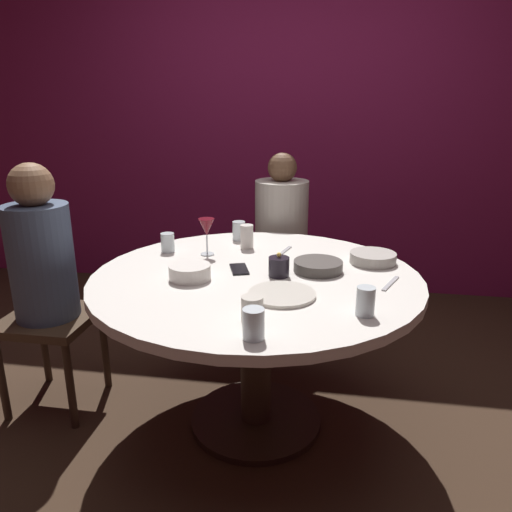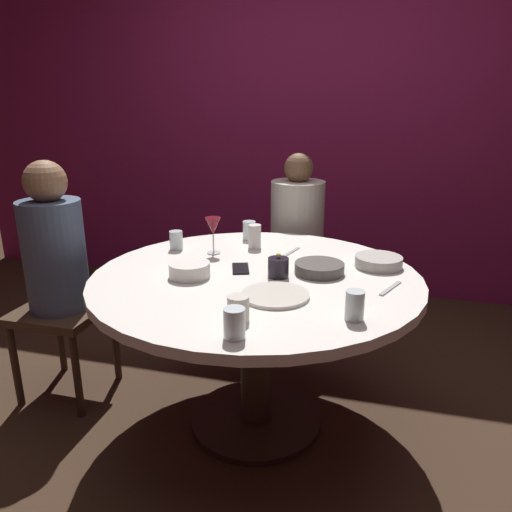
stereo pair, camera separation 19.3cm
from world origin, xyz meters
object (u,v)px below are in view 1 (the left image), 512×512
(bowl_small_white, at_px, (318,266))
(cup_by_left_diner, at_px, (239,231))
(dinner_plate, at_px, (282,294))
(cell_phone, at_px, (239,269))
(seated_diner_back, at_px, (281,225))
(candle_holder, at_px, (279,267))
(wine_glass, at_px, (207,229))
(bowl_salad_center, at_px, (190,272))
(seated_diner_left, at_px, (42,264))
(cup_far_edge, at_px, (253,324))
(cup_center_front, at_px, (247,237))
(dining_table, at_px, (256,305))
(cup_near_candle, at_px, (365,301))
(cup_by_right_diner, at_px, (252,309))
(bowl_serving_large, at_px, (373,258))
(cup_beside_wine, at_px, (168,243))

(bowl_small_white, height_order, cup_by_left_diner, cup_by_left_diner)
(dinner_plate, bearing_deg, cell_phone, 129.06)
(seated_diner_back, relative_size, candle_holder, 11.12)
(wine_glass, relative_size, bowl_salad_center, 1.03)
(bowl_salad_center, height_order, cup_by_left_diner, cup_by_left_diner)
(seated_diner_left, bearing_deg, seated_diner_back, 44.43)
(seated_diner_back, xyz_separation_m, cup_far_edge, (0.09, -1.54, 0.07))
(cup_by_left_diner, distance_m, cup_center_front, 0.16)
(dining_table, xyz_separation_m, cup_far_edge, (0.09, -0.58, 0.19))
(dining_table, height_order, wine_glass, wine_glass)
(bowl_small_white, height_order, cup_near_candle, cup_near_candle)
(wine_glass, height_order, cup_near_candle, wine_glass)
(candle_holder, xyz_separation_m, cup_by_right_diner, (-0.04, -0.45, 0.00))
(bowl_salad_center, bearing_deg, cup_by_right_diner, -48.03)
(dinner_plate, distance_m, bowl_small_white, 0.33)
(dining_table, bearing_deg, bowl_small_white, 17.51)
(dinner_plate, distance_m, cup_far_edge, 0.36)
(dining_table, xyz_separation_m, cup_center_front, (-0.11, 0.37, 0.20))
(cup_near_candle, height_order, cup_far_edge, cup_near_candle)
(bowl_small_white, xyz_separation_m, cup_far_edge, (-0.17, -0.66, 0.03))
(cup_near_candle, relative_size, cup_by_left_diner, 1.02)
(cup_center_front, bearing_deg, dining_table, -74.02)
(wine_glass, distance_m, cup_far_edge, 0.89)
(seated_diner_left, distance_m, bowl_serving_large, 1.50)
(dining_table, bearing_deg, seated_diner_left, 180.00)
(seated_diner_back, height_order, cup_beside_wine, seated_diner_back)
(dining_table, relative_size, seated_diner_back, 1.21)
(dinner_plate, bearing_deg, cup_near_candle, -22.71)
(candle_holder, height_order, cell_phone, candle_holder)
(bowl_small_white, bearing_deg, cup_by_right_diner, -109.87)
(seated_diner_left, xyz_separation_m, cup_center_front, (0.88, 0.37, 0.07))
(bowl_small_white, bearing_deg, cup_center_front, 141.17)
(cell_phone, xyz_separation_m, cup_near_candle, (0.51, -0.39, 0.05))
(seated_diner_back, bearing_deg, dining_table, 0.00)
(candle_holder, bearing_deg, seated_diner_left, 179.58)
(seated_diner_left, distance_m, bowl_salad_center, 0.74)
(cup_center_front, bearing_deg, dinner_plate, -68.01)
(cup_by_right_diner, bearing_deg, cup_far_edge, -78.51)
(cell_phone, height_order, cup_by_right_diner, cup_by_right_diner)
(candle_holder, relative_size, wine_glass, 0.59)
(cup_far_edge, height_order, cup_beside_wine, cup_far_edge)
(cup_far_edge, bearing_deg, cup_center_front, 101.49)
(candle_holder, bearing_deg, bowl_salad_center, -165.24)
(bowl_salad_center, bearing_deg, candle_holder, 14.76)
(bowl_serving_large, height_order, cup_by_right_diner, cup_by_right_diner)
(cup_near_candle, xyz_separation_m, cup_beside_wine, (-0.91, 0.60, -0.00))
(cup_near_candle, bearing_deg, cup_far_edge, -146.49)
(candle_holder, bearing_deg, cup_far_edge, -91.11)
(cup_far_edge, bearing_deg, cup_by_left_diner, 103.48)
(seated_diner_back, xyz_separation_m, dinner_plate, (0.13, -1.19, 0.03))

